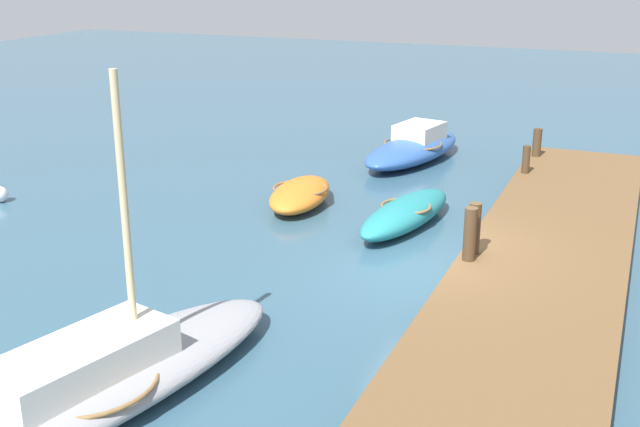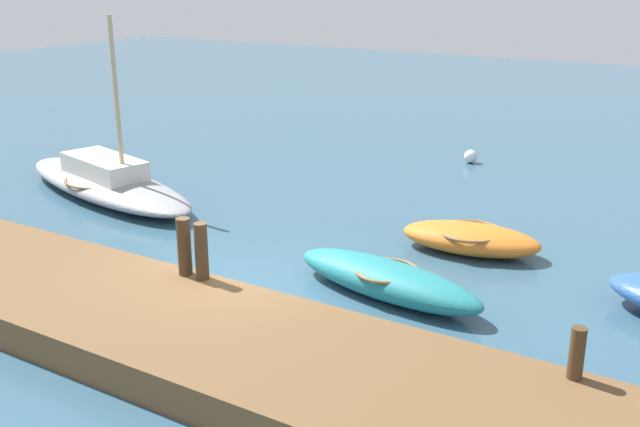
% 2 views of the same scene
% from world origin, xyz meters
% --- Properties ---
extents(ground_plane, '(84.00, 84.00, 0.00)m').
position_xyz_m(ground_plane, '(0.00, 0.00, 0.00)').
color(ground_plane, '#33566B').
extents(dock_platform, '(20.01, 3.26, 0.59)m').
position_xyz_m(dock_platform, '(0.00, -2.22, 0.30)').
color(dock_platform, brown).
rests_on(dock_platform, ground_plane).
extents(rowboat_orange, '(3.23, 1.80, 0.64)m').
position_xyz_m(rowboat_orange, '(3.22, 4.48, 0.33)').
color(rowboat_orange, orange).
rests_on(rowboat_orange, ground_plane).
extents(sailboat_grey, '(7.90, 3.92, 4.93)m').
position_xyz_m(sailboat_grey, '(-6.99, 3.37, 0.41)').
color(sailboat_grey, '#939399').
rests_on(sailboat_grey, ground_plane).
extents(rowboat_teal, '(4.29, 1.84, 0.69)m').
position_xyz_m(rowboat_teal, '(2.69, 1.40, 0.35)').
color(rowboat_teal, teal).
rests_on(rowboat_teal, ground_plane).
extents(mooring_post_west, '(0.26, 0.26, 1.10)m').
position_xyz_m(mooring_post_west, '(-0.38, -0.84, 1.14)').
color(mooring_post_west, '#47331E').
rests_on(mooring_post_west, dock_platform).
extents(mooring_post_mid_west, '(0.24, 0.24, 1.07)m').
position_xyz_m(mooring_post_mid_west, '(0.03, -0.84, 1.13)').
color(mooring_post_mid_west, '#47331E').
rests_on(mooring_post_mid_west, dock_platform).
extents(mooring_post_mid_east, '(0.21, 0.21, 0.77)m').
position_xyz_m(mooring_post_mid_east, '(6.71, -0.84, 0.98)').
color(mooring_post_mid_east, '#47331E').
rests_on(mooring_post_mid_east, dock_platform).
extents(marker_buoy, '(0.43, 0.43, 0.43)m').
position_xyz_m(marker_buoy, '(0.37, 12.12, 0.22)').
color(marker_buoy, silver).
rests_on(marker_buoy, ground_plane).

